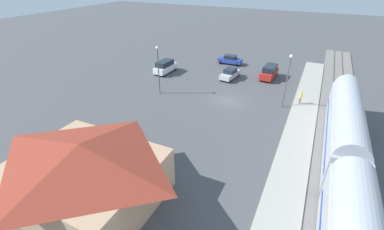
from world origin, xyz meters
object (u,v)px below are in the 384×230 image
(pedestrian_on_platform, at_px, (301,97))
(light_pole_lot_center, at_px, (158,64))
(station_building, at_px, (85,172))
(suv_red, at_px, (269,72))
(suv_white, at_px, (165,67))
(sedan_silver, at_px, (230,74))
(light_pole_near_platform, at_px, (288,75))
(sedan_blue, at_px, (230,60))
(passenger_train, at_px, (348,177))

(pedestrian_on_platform, xyz_separation_m, light_pole_lot_center, (19.21, 4.85, 3.21))
(station_building, xyz_separation_m, suv_red, (-7.37, -33.46, -1.61))
(pedestrian_on_platform, xyz_separation_m, suv_red, (5.83, -8.51, -0.13))
(station_building, relative_size, pedestrian_on_platform, 6.68)
(suv_white, height_order, suv_red, same)
(sedan_silver, height_order, light_pole_near_platform, light_pole_near_platform)
(suv_red, bearing_deg, sedan_silver, 27.16)
(station_building, bearing_deg, sedan_blue, -88.37)
(passenger_train, distance_m, sedan_blue, 35.66)
(passenger_train, bearing_deg, suv_red, -67.40)
(station_building, height_order, suv_white, station_building)
(passenger_train, xyz_separation_m, station_building, (18.00, 7.92, -0.09))
(passenger_train, bearing_deg, light_pole_near_platform, -66.34)
(pedestrian_on_platform, bearing_deg, light_pole_near_platform, 36.96)
(passenger_train, height_order, suv_white, passenger_train)
(sedan_blue, relative_size, light_pole_near_platform, 0.63)
(passenger_train, bearing_deg, suv_white, -36.01)
(suv_red, xyz_separation_m, sedan_blue, (8.45, -4.53, -0.27))
(passenger_train, xyz_separation_m, light_pole_lot_center, (24.01, -12.18, 1.64))
(suv_red, relative_size, sedan_blue, 1.12)
(sedan_silver, bearing_deg, pedestrian_on_platform, 155.02)
(pedestrian_on_platform, relative_size, suv_white, 0.34)
(station_building, relative_size, light_pole_near_platform, 1.59)
(sedan_blue, bearing_deg, sedan_silver, 108.56)
(suv_red, relative_size, sedan_silver, 1.07)
(sedan_silver, height_order, light_pole_lot_center, light_pole_lot_center)
(suv_white, bearing_deg, sedan_silver, -168.78)
(station_building, xyz_separation_m, sedan_blue, (1.08, -37.98, -1.88))
(sedan_silver, bearing_deg, suv_red, -152.84)
(pedestrian_on_platform, bearing_deg, sedan_blue, -42.38)
(passenger_train, relative_size, suv_white, 6.88)
(pedestrian_on_platform, distance_m, sedan_blue, 19.34)
(passenger_train, height_order, sedan_blue, passenger_train)
(suv_white, bearing_deg, suv_red, -162.97)
(suv_white, height_order, light_pole_near_platform, light_pole_near_platform)
(sedan_blue, bearing_deg, pedestrian_on_platform, 137.62)
(sedan_blue, relative_size, light_pole_lot_center, 0.64)
(station_building, relative_size, sedan_blue, 2.54)
(sedan_blue, bearing_deg, light_pole_near_platform, 130.19)
(sedan_blue, distance_m, light_pole_near_platform, 19.39)
(passenger_train, xyz_separation_m, sedan_blue, (19.08, -30.06, -1.98))
(sedan_blue, xyz_separation_m, light_pole_lot_center, (4.93, 17.88, 3.61))
(pedestrian_on_platform, xyz_separation_m, sedan_blue, (14.29, -13.03, -0.40))
(light_pole_lot_center, bearing_deg, sedan_blue, -105.40)
(passenger_train, distance_m, station_building, 19.67)
(pedestrian_on_platform, height_order, light_pole_near_platform, light_pole_near_platform)
(pedestrian_on_platform, distance_m, suv_red, 10.32)
(station_building, bearing_deg, pedestrian_on_platform, -117.89)
(station_building, xyz_separation_m, sedan_silver, (-1.46, -30.42, -1.88))
(suv_white, bearing_deg, station_building, 109.30)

